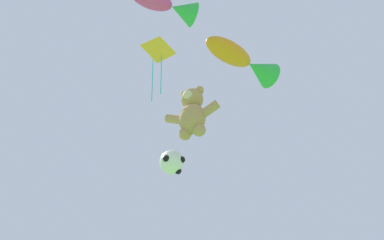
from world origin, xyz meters
TOP-DOWN VIEW (x-y plane):
  - teddy_bear_kite at (1.51, 4.48)m, footprint 1.84×0.81m
  - soccer_ball_kite at (0.77, 4.66)m, footprint 0.79×0.79m
  - fish_kite_tangerine at (3.54, 3.64)m, footprint 1.73×2.41m
  - fish_kite_magenta at (2.27, 1.42)m, footprint 1.58×1.73m
  - diamond_kite at (0.09, 4.52)m, footprint 1.05×0.97m

SIDE VIEW (x-z plane):
  - soccer_ball_kite at x=0.77m, z-range 6.80..7.53m
  - teddy_bear_kite at x=1.51m, z-range 7.70..9.57m
  - fish_kite_tangerine at x=3.54m, z-range 8.79..9.57m
  - fish_kite_magenta at x=2.27m, z-range 9.41..10.08m
  - diamond_kite at x=0.09m, z-range 10.39..13.45m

